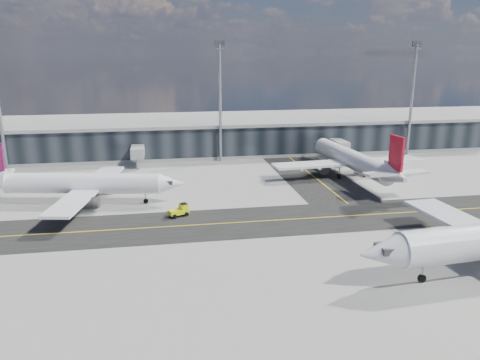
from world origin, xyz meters
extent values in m
plane|color=gray|center=(0.00, 0.00, 0.00)|extent=(300.00, 300.00, 0.00)
cube|color=black|center=(0.00, 4.00, 0.01)|extent=(180.00, 14.00, 0.02)
cube|color=black|center=(18.00, 35.00, 0.01)|extent=(14.00, 50.00, 0.02)
cube|color=yellow|center=(0.00, 4.00, 0.03)|extent=(180.00, 0.25, 0.01)
cube|color=yellow|center=(18.00, 35.00, 0.03)|extent=(0.25, 50.00, 0.01)
cube|color=black|center=(0.00, 55.00, 4.00)|extent=(150.00, 12.00, 8.00)
cube|color=gray|center=(0.00, 55.00, 8.40)|extent=(152.00, 13.00, 0.80)
cube|color=gray|center=(0.00, 55.00, 0.40)|extent=(150.00, 12.20, 0.80)
cube|color=gray|center=(-20.00, 47.00, 3.50)|extent=(3.00, 10.00, 2.40)
cylinder|color=gray|center=(-20.00, 42.00, 1.20)|extent=(0.60, 0.60, 2.40)
cube|color=gray|center=(30.00, 47.00, 3.50)|extent=(3.00, 10.00, 2.40)
cylinder|color=gray|center=(30.00, 42.00, 1.20)|extent=(0.60, 0.60, 2.40)
cylinder|color=gray|center=(0.00, 48.00, 14.00)|extent=(0.70, 0.70, 28.00)
cube|color=#2D2D30|center=(0.00, 48.00, 28.20)|extent=(2.50, 0.50, 1.40)
cylinder|color=gray|center=(50.00, 48.00, 14.00)|extent=(0.70, 0.70, 28.00)
cube|color=#2D2D30|center=(50.00, 48.00, 28.20)|extent=(2.50, 0.50, 1.40)
cylinder|color=white|center=(-28.40, 18.53, 3.67)|extent=(27.71, 8.63, 3.67)
cone|color=white|center=(-13.08, 15.68, 3.67)|extent=(5.18, 4.44, 3.67)
cube|color=white|center=(-27.50, 18.36, 2.75)|extent=(10.20, 31.48, 0.46)
cylinder|color=#2D2D30|center=(-25.59, 23.60, 1.74)|extent=(4.17, 2.78, 2.11)
cylinder|color=#2D2D30|center=(-27.60, 12.78, 1.74)|extent=(4.17, 2.78, 2.11)
cube|color=silver|center=(-25.59, 23.60, 2.48)|extent=(1.87, 0.70, 0.73)
cube|color=silver|center=(-27.60, 12.78, 2.48)|extent=(1.87, 0.70, 0.73)
cube|color=#2D2D30|center=(-13.53, 15.76, 4.03)|extent=(2.17, 2.32, 0.64)
cylinder|color=gray|center=(-17.58, 16.52, 1.10)|extent=(0.26, 0.26, 1.83)
cylinder|color=black|center=(-17.58, 16.52, 0.41)|extent=(0.87, 0.47, 0.83)
cylinder|color=black|center=(-28.80, 21.40, 0.50)|extent=(1.08, 0.63, 1.01)
cylinder|color=black|center=(-29.80, 15.99, 0.50)|extent=(1.08, 0.63, 1.01)
cylinder|color=white|center=(25.71, 27.96, 3.97)|extent=(6.23, 29.97, 3.97)
cone|color=white|center=(24.42, 44.77, 3.97)|extent=(4.33, 5.25, 3.97)
cone|color=white|center=(27.03, 10.66, 4.56)|extent=(4.41, 6.24, 3.97)
cube|color=white|center=(25.63, 28.95, 2.97)|extent=(34.00, 7.52, 0.50)
cylinder|color=#2D2D30|center=(19.63, 29.49, 1.88)|extent=(2.59, 4.33, 2.28)
cylinder|color=#2D2D30|center=(31.49, 30.39, 1.88)|extent=(2.59, 4.33, 2.28)
cube|color=silver|center=(19.63, 29.49, 2.68)|extent=(0.55, 2.01, 0.79)
cube|color=silver|center=(31.49, 30.39, 2.68)|extent=(0.55, 2.01, 0.79)
cube|color=red|center=(27.00, 11.15, 8.73)|extent=(0.76, 4.19, 6.15)
cube|color=white|center=(27.03, 10.66, 5.16)|extent=(12.08, 3.68, 0.35)
cube|color=#2D2D30|center=(24.46, 44.28, 4.36)|extent=(2.33, 2.14, 0.69)
cylinder|color=gray|center=(24.80, 39.83, 1.19)|extent=(0.26, 0.26, 1.98)
cylinder|color=black|center=(24.80, 39.83, 0.45)|extent=(0.41, 0.92, 0.89)
cylinder|color=black|center=(22.82, 26.75, 0.55)|extent=(0.58, 1.13, 1.09)
cylinder|color=black|center=(28.75, 27.20, 0.55)|extent=(0.58, 1.13, 1.09)
cone|color=silver|center=(9.61, -19.77, 4.35)|extent=(5.76, 4.76, 4.35)
cylinder|color=#2D2D30|center=(25.39, -12.01, 2.07)|extent=(4.75, 2.84, 2.50)
cube|color=silver|center=(25.39, -12.01, 2.94)|extent=(2.20, 0.60, 0.87)
cube|color=#2D2D30|center=(10.15, -19.73, 4.79)|extent=(2.35, 2.55, 0.76)
cylinder|color=gray|center=(15.03, -19.36, 1.31)|extent=(0.28, 0.28, 2.18)
cylinder|color=black|center=(15.03, -19.36, 0.49)|extent=(1.01, 0.45, 0.98)
cube|color=#E9F40C|center=(-12.10, 8.50, 0.81)|extent=(3.58, 2.66, 0.76)
cube|color=#E9F40C|center=(-11.21, 8.88, 1.51)|extent=(1.64, 1.76, 0.97)
cube|color=black|center=(-11.21, 8.88, 1.89)|extent=(1.52, 1.67, 0.27)
cylinder|color=black|center=(-11.38, 9.57, 0.38)|extent=(0.80, 0.54, 0.76)
cylinder|color=black|center=(-10.83, 8.28, 0.38)|extent=(0.80, 0.54, 0.76)
cylinder|color=black|center=(-13.37, 8.73, 0.38)|extent=(0.80, 0.54, 0.76)
cylinder|color=black|center=(-12.83, 7.43, 0.38)|extent=(0.80, 0.54, 0.76)
imported|color=white|center=(25.76, 38.42, 0.81)|extent=(4.71, 6.38, 1.61)
camera|label=1|loc=(-14.34, -64.85, 25.98)|focal=35.00mm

